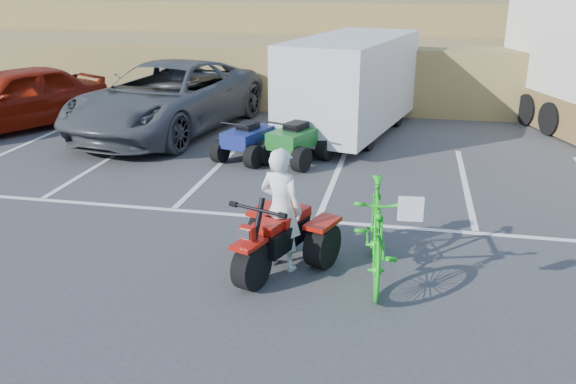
% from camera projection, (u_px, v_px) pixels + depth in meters
% --- Properties ---
extents(ground, '(100.00, 100.00, 0.00)m').
position_uv_depth(ground, '(291.00, 286.00, 8.52)').
color(ground, '#37373A').
rests_on(ground, ground).
extents(parking_stripes, '(28.00, 5.16, 0.01)m').
position_uv_depth(parking_stripes, '(373.00, 193.00, 12.11)').
color(parking_stripes, white).
rests_on(parking_stripes, ground).
extents(grass_embankment, '(40.00, 8.50, 3.10)m').
position_uv_depth(grass_embankment, '(373.00, 51.00, 22.31)').
color(grass_embankment, olive).
rests_on(grass_embankment, ground).
extents(red_trike_atv, '(1.86, 2.13, 1.16)m').
position_uv_depth(red_trike_atv, '(276.00, 271.00, 8.95)').
color(red_trike_atv, '#A61109').
rests_on(red_trike_atv, ground).
extents(rider, '(0.78, 0.64, 1.83)m').
position_uv_depth(rider, '(281.00, 209.00, 8.76)').
color(rider, white).
rests_on(rider, ground).
extents(green_dirt_bike, '(0.85, 2.36, 1.39)m').
position_uv_depth(green_dirt_bike, '(376.00, 232.00, 8.56)').
color(green_dirt_bike, '#14BF19').
rests_on(green_dirt_bike, ground).
extents(grey_pickup, '(4.18, 7.14, 1.87)m').
position_uv_depth(grey_pickup, '(167.00, 98.00, 16.53)').
color(grey_pickup, '#424549').
rests_on(grey_pickup, ground).
extents(red_car, '(4.30, 5.47, 1.74)m').
position_uv_depth(red_car, '(14.00, 98.00, 16.78)').
color(red_car, maroon).
rests_on(red_car, ground).
extents(cargo_trailer, '(3.39, 5.87, 2.57)m').
position_uv_depth(cargo_trailer, '(351.00, 82.00, 16.12)').
color(cargo_trailer, silver).
rests_on(cargo_trailer, ground).
extents(quad_atv_blue, '(1.54, 1.79, 0.99)m').
position_uv_depth(quad_atv_blue, '(249.00, 159.00, 14.29)').
color(quad_atv_blue, navy).
rests_on(quad_atv_blue, ground).
extents(quad_atv_green, '(1.71, 1.94, 1.05)m').
position_uv_depth(quad_atv_green, '(296.00, 162.00, 14.09)').
color(quad_atv_green, '#16621F').
rests_on(quad_atv_green, ground).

